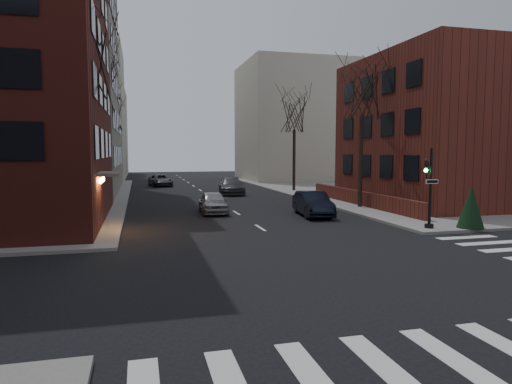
{
  "coord_description": "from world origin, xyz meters",
  "views": [
    {
      "loc": [
        -6.09,
        -10.8,
        3.99
      ],
      "look_at": [
        -0.54,
        10.8,
        2.0
      ],
      "focal_mm": 32.0,
      "sensor_mm": 36.0,
      "label": 1
    }
  ],
  "objects_px": {
    "tree_left_c": "(111,113)",
    "evergreen_shrub": "(471,206)",
    "tree_left_b": "(100,86)",
    "tree_left_a": "(81,62)",
    "streetlamp_far": "(119,149)",
    "streetlamp_near": "(107,148)",
    "parked_sedan": "(313,204)",
    "traffic_signal": "(429,193)",
    "car_lane_gray": "(231,186)",
    "car_lane_far": "(160,180)",
    "tree_right_a": "(362,92)",
    "tree_right_b": "(294,115)",
    "sandwich_board": "(385,201)",
    "car_lane_silver": "(213,202)"
  },
  "relations": [
    {
      "from": "tree_left_c",
      "to": "evergreen_shrub",
      "type": "xyz_separation_m",
      "value": [
        18.82,
        -31.5,
        -6.79
      ]
    },
    {
      "from": "tree_left_b",
      "to": "tree_left_c",
      "type": "height_order",
      "value": "tree_left_b"
    },
    {
      "from": "tree_left_a",
      "to": "streetlamp_far",
      "type": "relative_size",
      "value": 1.63
    },
    {
      "from": "evergreen_shrub",
      "to": "streetlamp_near",
      "type": "bearing_deg",
      "value": 143.47
    },
    {
      "from": "parked_sedan",
      "to": "evergreen_shrub",
      "type": "distance_m",
      "value": 9.0
    },
    {
      "from": "traffic_signal",
      "to": "car_lane_gray",
      "type": "bearing_deg",
      "value": 104.58
    },
    {
      "from": "car_lane_gray",
      "to": "evergreen_shrub",
      "type": "height_order",
      "value": "evergreen_shrub"
    },
    {
      "from": "traffic_signal",
      "to": "tree_left_b",
      "type": "xyz_separation_m",
      "value": [
        -16.74,
        17.01,
        7.0
      ]
    },
    {
      "from": "streetlamp_near",
      "to": "car_lane_far",
      "type": "distance_m",
      "value": 21.48
    },
    {
      "from": "tree_right_a",
      "to": "evergreen_shrub",
      "type": "xyz_separation_m",
      "value": [
        1.22,
        -9.5,
        -6.79
      ]
    },
    {
      "from": "tree_left_a",
      "to": "car_lane_gray",
      "type": "height_order",
      "value": "tree_left_a"
    },
    {
      "from": "tree_left_b",
      "to": "tree_right_b",
      "type": "relative_size",
      "value": 1.18
    },
    {
      "from": "sandwich_board",
      "to": "evergreen_shrub",
      "type": "height_order",
      "value": "evergreen_shrub"
    },
    {
      "from": "tree_left_b",
      "to": "car_lane_gray",
      "type": "xyz_separation_m",
      "value": [
        11.05,
        4.88,
        -8.14
      ]
    },
    {
      "from": "streetlamp_far",
      "to": "evergreen_shrub",
      "type": "bearing_deg",
      "value": -61.46
    },
    {
      "from": "car_lane_silver",
      "to": "car_lane_far",
      "type": "bearing_deg",
      "value": 97.57
    },
    {
      "from": "evergreen_shrub",
      "to": "tree_left_a",
      "type": "bearing_deg",
      "value": 163.71
    },
    {
      "from": "tree_right_a",
      "to": "car_lane_silver",
      "type": "bearing_deg",
      "value": 178.44
    },
    {
      "from": "tree_right_b",
      "to": "streetlamp_near",
      "type": "xyz_separation_m",
      "value": [
        -17.0,
        -10.0,
        -3.35
      ]
    },
    {
      "from": "parked_sedan",
      "to": "car_lane_far",
      "type": "bearing_deg",
      "value": 112.56
    },
    {
      "from": "tree_left_a",
      "to": "car_lane_gray",
      "type": "bearing_deg",
      "value": 56.8
    },
    {
      "from": "streetlamp_near",
      "to": "traffic_signal",
      "type": "bearing_deg",
      "value": -38.87
    },
    {
      "from": "tree_right_b",
      "to": "evergreen_shrub",
      "type": "distance_m",
      "value": 24.37
    },
    {
      "from": "parked_sedan",
      "to": "evergreen_shrub",
      "type": "xyz_separation_m",
      "value": [
        5.74,
        -6.91,
        0.48
      ]
    },
    {
      "from": "tree_left_a",
      "to": "evergreen_shrub",
      "type": "relative_size",
      "value": 4.71
    },
    {
      "from": "tree_left_b",
      "to": "streetlamp_far",
      "type": "bearing_deg",
      "value": 87.85
    },
    {
      "from": "tree_left_b",
      "to": "tree_right_a",
      "type": "distance_m",
      "value": 19.35
    },
    {
      "from": "tree_left_c",
      "to": "tree_right_a",
      "type": "relative_size",
      "value": 1.0
    },
    {
      "from": "tree_right_b",
      "to": "streetlamp_near",
      "type": "height_order",
      "value": "tree_right_b"
    },
    {
      "from": "car_lane_silver",
      "to": "sandwich_board",
      "type": "bearing_deg",
      "value": -1.18
    },
    {
      "from": "tree_left_c",
      "to": "sandwich_board",
      "type": "bearing_deg",
      "value": -49.33
    },
    {
      "from": "traffic_signal",
      "to": "tree_left_b",
      "type": "relative_size",
      "value": 0.37
    },
    {
      "from": "car_lane_gray",
      "to": "sandwich_board",
      "type": "height_order",
      "value": "car_lane_gray"
    },
    {
      "from": "tree_left_a",
      "to": "tree_right_b",
      "type": "height_order",
      "value": "tree_left_a"
    },
    {
      "from": "tree_left_a",
      "to": "streetlamp_near",
      "type": "height_order",
      "value": "tree_left_a"
    },
    {
      "from": "parked_sedan",
      "to": "car_lane_gray",
      "type": "xyz_separation_m",
      "value": [
        -2.03,
        15.47,
        0.01
      ]
    },
    {
      "from": "sandwich_board",
      "to": "tree_left_a",
      "type": "bearing_deg",
      "value": -155.78
    },
    {
      "from": "traffic_signal",
      "to": "tree_right_b",
      "type": "height_order",
      "value": "tree_right_b"
    },
    {
      "from": "tree_left_b",
      "to": "streetlamp_near",
      "type": "bearing_deg",
      "value": -81.47
    },
    {
      "from": "car_lane_silver",
      "to": "evergreen_shrub",
      "type": "distance_m",
      "value": 15.11
    },
    {
      "from": "tree_right_b",
      "to": "car_lane_silver",
      "type": "bearing_deg",
      "value": -126.87
    },
    {
      "from": "tree_left_a",
      "to": "streetlamp_near",
      "type": "relative_size",
      "value": 1.63
    },
    {
      "from": "traffic_signal",
      "to": "evergreen_shrub",
      "type": "bearing_deg",
      "value": -13.35
    },
    {
      "from": "streetlamp_near",
      "to": "car_lane_silver",
      "type": "relative_size",
      "value": 1.51
    },
    {
      "from": "traffic_signal",
      "to": "tree_right_b",
      "type": "xyz_separation_m",
      "value": [
        0.86,
        23.01,
        5.68
      ]
    },
    {
      "from": "tree_left_a",
      "to": "car_lane_silver",
      "type": "xyz_separation_m",
      "value": [
        7.31,
        4.28,
        -7.76
      ]
    },
    {
      "from": "tree_left_a",
      "to": "car_lane_silver",
      "type": "bearing_deg",
      "value": 30.35
    },
    {
      "from": "car_lane_far",
      "to": "traffic_signal",
      "type": "bearing_deg",
      "value": -77.74
    },
    {
      "from": "streetlamp_near",
      "to": "parked_sedan",
      "type": "relative_size",
      "value": 1.36
    },
    {
      "from": "parked_sedan",
      "to": "streetlamp_near",
      "type": "bearing_deg",
      "value": 158.41
    }
  ]
}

